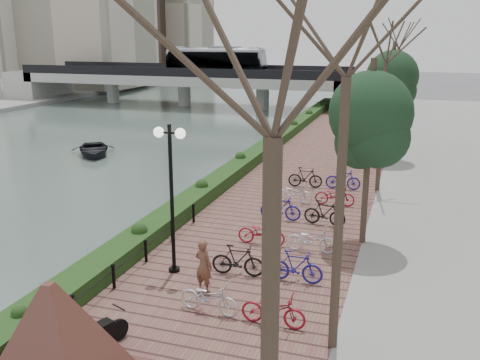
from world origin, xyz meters
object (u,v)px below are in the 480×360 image
at_px(lamppost, 171,167).
at_px(pedestrian, 204,266).
at_px(granite_monument, 54,342).
at_px(motorcycle, 98,333).
at_px(boat, 93,149).

bearing_deg(lamppost, pedestrian, -34.93).
bearing_deg(granite_monument, pedestrian, 78.70).
height_order(lamppost, motorcycle, lamppost).
distance_m(granite_monument, motorcycle, 1.95).
relative_size(motorcycle, pedestrian, 0.92).
bearing_deg(boat, granite_monument, -92.71).
relative_size(motorcycle, boat, 0.37).
bearing_deg(granite_monument, motorcycle, 95.75).
height_order(granite_monument, lamppost, lamppost).
relative_size(lamppost, boat, 1.17).
xyz_separation_m(pedestrian, boat, (-14.45, 16.43, -0.87)).
relative_size(pedestrian, boat, 0.40).
bearing_deg(lamppost, motorcycle, -87.83).
distance_m(granite_monument, pedestrian, 5.47).
distance_m(lamppost, pedestrian, 3.12).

